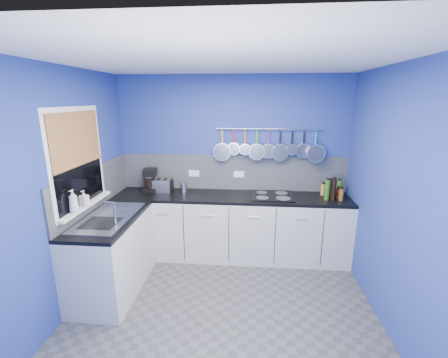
# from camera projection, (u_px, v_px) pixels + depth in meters

# --- Properties ---
(floor) EXTENTS (3.20, 3.00, 0.02)m
(floor) POSITION_uv_depth(u_px,v_px,m) (223.00, 312.00, 3.18)
(floor) COLOR #47474C
(floor) RESTS_ON ground
(ceiling) EXTENTS (3.20, 3.00, 0.02)m
(ceiling) POSITION_uv_depth(u_px,v_px,m) (222.00, 58.00, 2.53)
(ceiling) COLOR white
(ceiling) RESTS_ON ground
(wall_back) EXTENTS (3.20, 0.02, 2.50)m
(wall_back) POSITION_uv_depth(u_px,v_px,m) (232.00, 165.00, 4.31)
(wall_back) COLOR navy
(wall_back) RESTS_ON ground
(wall_front) EXTENTS (3.20, 0.02, 2.50)m
(wall_front) POSITION_uv_depth(u_px,v_px,m) (193.00, 304.00, 1.40)
(wall_front) COLOR navy
(wall_front) RESTS_ON ground
(wall_left) EXTENTS (0.02, 3.00, 2.50)m
(wall_left) POSITION_uv_depth(u_px,v_px,m) (62.00, 195.00, 2.99)
(wall_left) COLOR navy
(wall_left) RESTS_ON ground
(wall_right) EXTENTS (0.02, 3.00, 2.50)m
(wall_right) POSITION_uv_depth(u_px,v_px,m) (399.00, 204.00, 2.72)
(wall_right) COLOR navy
(wall_right) RESTS_ON ground
(backsplash_back) EXTENTS (3.20, 0.02, 0.50)m
(backsplash_back) POSITION_uv_depth(u_px,v_px,m) (232.00, 173.00, 4.31)
(backsplash_back) COLOR slate
(backsplash_back) RESTS_ON wall_back
(backsplash_left) EXTENTS (0.02, 1.80, 0.50)m
(backsplash_left) POSITION_uv_depth(u_px,v_px,m) (95.00, 187.00, 3.59)
(backsplash_left) COLOR slate
(backsplash_left) RESTS_ON wall_left
(cabinet_run_back) EXTENTS (3.20, 0.60, 0.86)m
(cabinet_run_back) POSITION_uv_depth(u_px,v_px,m) (230.00, 227.00, 4.22)
(cabinet_run_back) COLOR beige
(cabinet_run_back) RESTS_ON ground
(worktop_back) EXTENTS (3.20, 0.60, 0.04)m
(worktop_back) POSITION_uv_depth(u_px,v_px,m) (230.00, 197.00, 4.10)
(worktop_back) COLOR black
(worktop_back) RESTS_ON cabinet_run_back
(cabinet_run_left) EXTENTS (0.60, 1.20, 0.86)m
(cabinet_run_left) POSITION_uv_depth(u_px,v_px,m) (113.00, 255.00, 3.46)
(cabinet_run_left) COLOR beige
(cabinet_run_left) RESTS_ON ground
(worktop_left) EXTENTS (0.60, 1.20, 0.04)m
(worktop_left) POSITION_uv_depth(u_px,v_px,m) (109.00, 219.00, 3.35)
(worktop_left) COLOR black
(worktop_left) RESTS_ON cabinet_run_left
(window_frame) EXTENTS (0.01, 1.00, 1.10)m
(window_frame) POSITION_uv_depth(u_px,v_px,m) (78.00, 160.00, 3.20)
(window_frame) COLOR white
(window_frame) RESTS_ON wall_left
(window_glass) EXTENTS (0.01, 0.90, 1.00)m
(window_glass) POSITION_uv_depth(u_px,v_px,m) (78.00, 160.00, 3.20)
(window_glass) COLOR black
(window_glass) RESTS_ON wall_left
(bamboo_blind) EXTENTS (0.01, 0.90, 0.55)m
(bamboo_blind) POSITION_uv_depth(u_px,v_px,m) (76.00, 138.00, 3.14)
(bamboo_blind) COLOR #9E6F3C
(bamboo_blind) RESTS_ON wall_left
(window_sill) EXTENTS (0.10, 0.98, 0.03)m
(window_sill) POSITION_uv_depth(u_px,v_px,m) (86.00, 205.00, 3.33)
(window_sill) COLOR white
(window_sill) RESTS_ON wall_left
(sink_unit) EXTENTS (0.50, 0.95, 0.01)m
(sink_unit) POSITION_uv_depth(u_px,v_px,m) (109.00, 217.00, 3.34)
(sink_unit) COLOR silver
(sink_unit) RESTS_ON worktop_left
(mixer_tap) EXTENTS (0.12, 0.08, 0.26)m
(mixer_tap) POSITION_uv_depth(u_px,v_px,m) (115.00, 213.00, 3.12)
(mixer_tap) COLOR silver
(mixer_tap) RESTS_ON worktop_left
(socket_left) EXTENTS (0.15, 0.01, 0.09)m
(socket_left) POSITION_uv_depth(u_px,v_px,m) (194.00, 173.00, 4.35)
(socket_left) COLOR white
(socket_left) RESTS_ON backsplash_back
(socket_right) EXTENTS (0.15, 0.01, 0.09)m
(socket_right) POSITION_uv_depth(u_px,v_px,m) (239.00, 174.00, 4.29)
(socket_right) COLOR white
(socket_right) RESTS_ON backsplash_back
(pot_rail) EXTENTS (1.45, 0.02, 0.02)m
(pot_rail) POSITION_uv_depth(u_px,v_px,m) (269.00, 129.00, 4.07)
(pot_rail) COLOR silver
(pot_rail) RESTS_ON wall_back
(soap_bottle_a) EXTENTS (0.11, 0.11, 0.24)m
(soap_bottle_a) POSITION_uv_depth(u_px,v_px,m) (73.00, 201.00, 3.05)
(soap_bottle_a) COLOR white
(soap_bottle_a) RESTS_ON window_sill
(soap_bottle_b) EXTENTS (0.09, 0.09, 0.17)m
(soap_bottle_b) POSITION_uv_depth(u_px,v_px,m) (84.00, 198.00, 3.25)
(soap_bottle_b) COLOR white
(soap_bottle_b) RESTS_ON window_sill
(paper_towel) EXTENTS (0.14, 0.14, 0.27)m
(paper_towel) POSITION_uv_depth(u_px,v_px,m) (150.00, 182.00, 4.26)
(paper_towel) COLOR white
(paper_towel) RESTS_ON worktop_back
(coffee_maker) EXTENTS (0.20, 0.22, 0.33)m
(coffee_maker) POSITION_uv_depth(u_px,v_px,m) (150.00, 180.00, 4.23)
(coffee_maker) COLOR black
(coffee_maker) RESTS_ON worktop_back
(toaster) EXTENTS (0.27, 0.16, 0.17)m
(toaster) POSITION_uv_depth(u_px,v_px,m) (162.00, 186.00, 4.25)
(toaster) COLOR silver
(toaster) RESTS_ON worktop_back
(canister) EXTENTS (0.11, 0.11, 0.14)m
(canister) POSITION_uv_depth(u_px,v_px,m) (184.00, 188.00, 4.22)
(canister) COLOR silver
(canister) RESTS_ON worktop_back
(hob) EXTENTS (0.56, 0.49, 0.01)m
(hob) POSITION_uv_depth(u_px,v_px,m) (272.00, 196.00, 4.06)
(hob) COLOR black
(hob) RESTS_ON worktop_back
(pan_0) EXTENTS (0.25, 0.07, 0.44)m
(pan_0) POSITION_uv_depth(u_px,v_px,m) (222.00, 145.00, 4.17)
(pan_0) COLOR silver
(pan_0) RESTS_ON pot_rail
(pan_1) EXTENTS (0.17, 0.05, 0.36)m
(pan_1) POSITION_uv_depth(u_px,v_px,m) (234.00, 142.00, 4.15)
(pan_1) COLOR silver
(pan_1) RESTS_ON pot_rail
(pan_2) EXTENTS (0.16, 0.13, 0.35)m
(pan_2) POSITION_uv_depth(u_px,v_px,m) (245.00, 141.00, 4.13)
(pan_2) COLOR silver
(pan_2) RESTS_ON pot_rail
(pan_3) EXTENTS (0.23, 0.11, 0.42)m
(pan_3) POSITION_uv_depth(u_px,v_px,m) (257.00, 144.00, 4.13)
(pan_3) COLOR silver
(pan_3) RESTS_ON pot_rail
(pan_4) EXTENTS (0.21, 0.08, 0.40)m
(pan_4) POSITION_uv_depth(u_px,v_px,m) (268.00, 144.00, 4.11)
(pan_4) COLOR silver
(pan_4) RESTS_ON pot_rail
(pan_5) EXTENTS (0.24, 0.09, 0.43)m
(pan_5) POSITION_uv_depth(u_px,v_px,m) (280.00, 145.00, 4.10)
(pan_5) COLOR silver
(pan_5) RESTS_ON pot_rail
(pan_6) EXTENTS (0.16, 0.10, 0.35)m
(pan_6) POSITION_uv_depth(u_px,v_px,m) (292.00, 142.00, 4.08)
(pan_6) COLOR silver
(pan_6) RESTS_ON pot_rail
(pan_7) EXTENTS (0.20, 0.05, 0.39)m
(pan_7) POSITION_uv_depth(u_px,v_px,m) (304.00, 144.00, 4.07)
(pan_7) COLOR silver
(pan_7) RESTS_ON pot_rail
(pan_8) EXTENTS (0.25, 0.12, 0.44)m
(pan_8) POSITION_uv_depth(u_px,v_px,m) (315.00, 146.00, 4.06)
(pan_8) COLOR silver
(pan_8) RESTS_ON pot_rail
(condiment_0) EXTENTS (0.06, 0.06, 0.22)m
(condiment_0) POSITION_uv_depth(u_px,v_px,m) (339.00, 188.00, 4.05)
(condiment_0) COLOR #3F721E
(condiment_0) RESTS_ON worktop_back
(condiment_1) EXTENTS (0.06, 0.06, 0.22)m
(condiment_1) POSITION_uv_depth(u_px,v_px,m) (331.00, 188.00, 4.08)
(condiment_1) COLOR black
(condiment_1) RESTS_ON worktop_back
(condiment_2) EXTENTS (0.06, 0.06, 0.16)m
(condiment_2) POSITION_uv_depth(u_px,v_px,m) (323.00, 189.00, 4.10)
(condiment_2) COLOR olive
(condiment_2) RESTS_ON worktop_back
(condiment_3) EXTENTS (0.06, 0.06, 0.14)m
(condiment_3) POSITION_uv_depth(u_px,v_px,m) (339.00, 193.00, 3.97)
(condiment_3) COLOR #4C190C
(condiment_3) RESTS_ON worktop_back
(condiment_4) EXTENTS (0.06, 0.06, 0.13)m
(condiment_4) POSITION_uv_depth(u_px,v_px,m) (332.00, 193.00, 3.97)
(condiment_4) COLOR brown
(condiment_4) RESTS_ON worktop_back
(condiment_5) EXTENTS (0.06, 0.06, 0.13)m
(condiment_5) POSITION_uv_depth(u_px,v_px,m) (327.00, 193.00, 4.00)
(condiment_5) COLOR #8C5914
(condiment_5) RESTS_ON worktop_back
(condiment_6) EXTENTS (0.06, 0.06, 0.15)m
(condiment_6) POSITION_uv_depth(u_px,v_px,m) (341.00, 195.00, 3.87)
(condiment_6) COLOR brown
(condiment_6) RESTS_ON worktop_back
(condiment_7) EXTENTS (0.06, 0.06, 0.28)m
(condiment_7) POSITION_uv_depth(u_px,v_px,m) (334.00, 189.00, 3.89)
(condiment_7) COLOR black
(condiment_7) RESTS_ON worktop_back
(condiment_8) EXTENTS (0.06, 0.06, 0.27)m
(condiment_8) POSITION_uv_depth(u_px,v_px,m) (327.00, 190.00, 3.88)
(condiment_8) COLOR #265919
(condiment_8) RESTS_ON worktop_back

